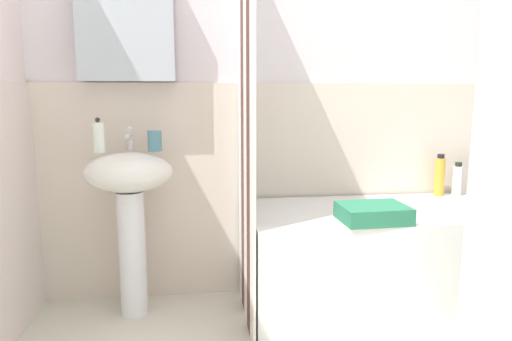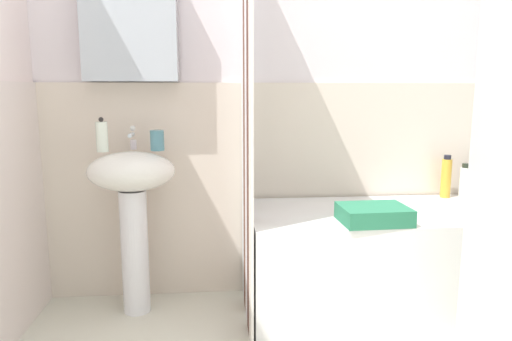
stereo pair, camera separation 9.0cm
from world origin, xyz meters
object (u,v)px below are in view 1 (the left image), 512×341
Objects in this scene: sink at (130,197)px; shampoo_bottle at (473,177)px; towel_folded at (373,213)px; body_wash_bottle at (440,176)px; soap_dispenser at (99,137)px; toothbrush_cup at (155,141)px; bathtub at (385,260)px; lotion_bottle at (457,180)px.

sink reaches higher than shampoo_bottle.
body_wash_bottle is at bearing 38.82° from towel_folded.
soap_dispenser is (-0.14, 0.02, 0.31)m from sink.
bathtub is (1.18, -0.17, -0.63)m from toothbrush_cup.
toothbrush_cup reaches higher than sink.
toothbrush_cup is 1.35m from bathtub.
shampoo_bottle is 1.15× the size of lotion_bottle.
bathtub is 5.91× the size of body_wash_bottle.
lotion_bottle is (1.70, 0.07, -0.26)m from toothbrush_cup.
lotion_bottle is (1.97, 0.09, -0.28)m from soap_dispenser.
bathtub is 0.41m from towel_folded.
body_wash_bottle is (1.73, 0.12, 0.05)m from sink.
shampoo_bottle is 0.91m from towel_folded.
sink is at bearing -176.48° from lotion_bottle.
toothbrush_cup is 0.53× the size of lotion_bottle.
lotion_bottle reaches higher than towel_folded.
body_wash_bottle is (1.87, 0.11, -0.26)m from soap_dispenser.
body_wash_bottle reaches higher than shampoo_bottle.
sink is 1.84m from lotion_bottle.
body_wash_bottle is (-0.20, 0.01, 0.01)m from shampoo_bottle.
bathtub is at bearing -5.90° from soap_dispenser.
body_wash_bottle is (1.60, 0.09, -0.24)m from toothbrush_cup.
body_wash_bottle is 0.79× the size of towel_folded.
sink is at bearing -175.87° from body_wash_bottle.
soap_dispenser is 0.27m from toothbrush_cup.
toothbrush_cup is 0.43× the size of body_wash_bottle.
shampoo_bottle is (0.62, 0.25, 0.38)m from bathtub.
body_wash_bottle is at bearing 3.26° from soap_dispenser.
toothbrush_cup is 1.13m from towel_folded.
shampoo_bottle is at bearing 2.62° from soap_dispenser.
soap_dispenser reaches higher than towel_folded.
shampoo_bottle is 0.92× the size of body_wash_bottle.
soap_dispenser is at bearing -177.38° from shampoo_bottle.
shampoo_bottle reaches higher than towel_folded.
toothbrush_cup is 0.34× the size of towel_folded.
sink is 2.78× the size of towel_folded.
lotion_bottle is at bearing 2.74° from soap_dispenser.
towel_folded reaches higher than bathtub.
soap_dispenser is at bearing 164.41° from towel_folded.
towel_folded is (-0.16, -0.21, 0.32)m from bathtub.
toothbrush_cup is at bearing -177.65° from shampoo_bottle.
body_wash_bottle is at bearing 4.13° from sink.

